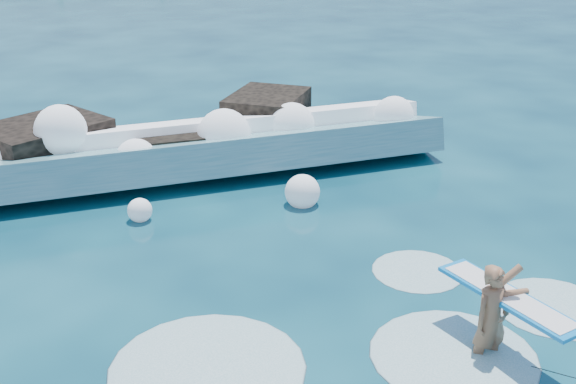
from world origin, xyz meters
The scene contains 6 objects.
ground centered at (0.00, 0.00, 0.00)m, with size 200.00×200.00×0.00m, color #072A3C.
breaking_wave centered at (-1.44, 6.73, 0.50)m, with size 16.52×2.64×1.42m.
rock_cluster centered at (0.04, 7.84, 0.50)m, with size 8.76×3.47×1.57m.
surfer_with_board centered at (3.23, -2.06, 0.63)m, with size 1.14×2.91×1.72m.
wave_spray centered at (-1.96, 6.52, 0.90)m, with size 15.80×4.11×1.94m.
surf_foam centered at (1.83, -1.64, 0.00)m, with size 9.19×5.60×0.14m.
Camera 1 is at (-2.54, -9.46, 6.26)m, focal length 45.00 mm.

